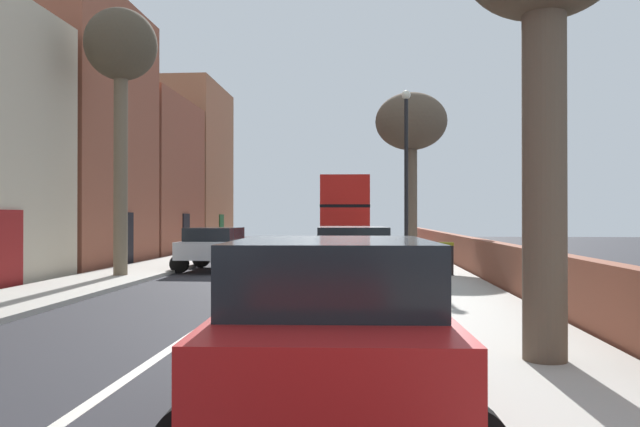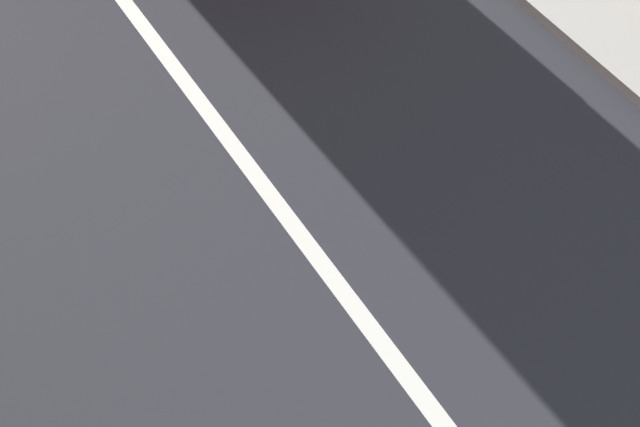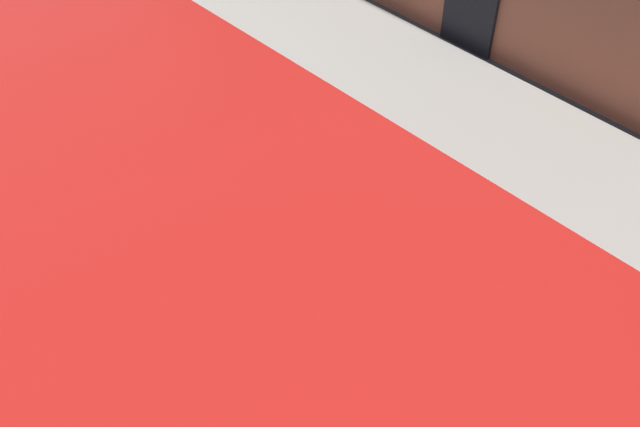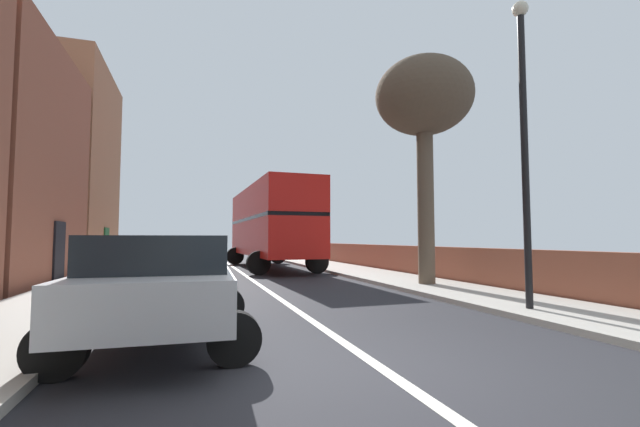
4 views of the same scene
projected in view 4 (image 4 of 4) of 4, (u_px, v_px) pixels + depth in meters
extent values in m
plane|color=#28282D|center=(395.00, 378.00, 4.36)|extent=(84.00, 84.00, 0.00)
cube|color=silver|center=(395.00, 378.00, 4.36)|extent=(0.16, 54.00, 0.01)
cube|color=black|center=(59.00, 252.00, 13.91)|extent=(0.08, 1.10, 2.10)
cube|color=#9E6647|center=(66.00, 167.00, 21.18)|extent=(4.00, 7.68, 10.49)
cube|color=#194C23|center=(106.00, 247.00, 21.52)|extent=(0.08, 1.10, 2.10)
cube|color=red|center=(270.00, 238.00, 20.75)|extent=(2.82, 10.92, 1.70)
cube|color=black|center=(270.00, 220.00, 20.80)|extent=(2.84, 10.81, 0.16)
cube|color=red|center=(270.00, 204.00, 20.86)|extent=(2.82, 10.92, 1.50)
cube|color=black|center=(252.00, 237.00, 25.85)|extent=(2.20, 0.12, 1.19)
cylinder|color=black|center=(235.00, 256.00, 23.74)|extent=(1.01, 0.33, 1.00)
cylinder|color=black|center=(278.00, 255.00, 24.58)|extent=(1.01, 0.33, 1.00)
cylinder|color=black|center=(259.00, 263.00, 16.78)|extent=(1.01, 0.33, 1.00)
cylinder|color=black|center=(317.00, 262.00, 17.62)|extent=(1.01, 0.33, 1.00)
cube|color=#B7BABF|center=(163.00, 290.00, 5.76)|extent=(1.97, 4.01, 0.59)
cube|color=black|center=(162.00, 253.00, 5.60)|extent=(1.75, 2.23, 0.46)
cylinder|color=black|center=(110.00, 311.00, 6.66)|extent=(0.65, 0.24, 0.64)
cylinder|color=black|center=(226.00, 306.00, 7.15)|extent=(0.65, 0.24, 0.64)
cylinder|color=black|center=(56.00, 350.00, 4.31)|extent=(0.65, 0.24, 0.64)
cylinder|color=black|center=(234.00, 338.00, 4.79)|extent=(0.65, 0.24, 0.64)
cylinder|color=brown|center=(426.00, 198.00, 12.67)|extent=(0.51, 0.51, 5.29)
ellipsoid|color=brown|center=(424.00, 96.00, 12.87)|extent=(3.07, 3.07, 2.46)
cylinder|color=black|center=(525.00, 159.00, 8.22)|extent=(0.14, 0.14, 6.00)
sphere|color=silver|center=(520.00, 9.00, 8.42)|extent=(0.32, 0.32, 0.32)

